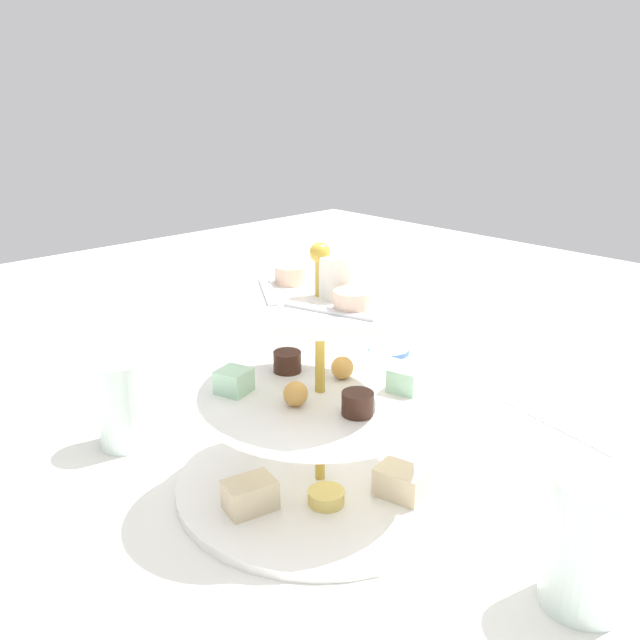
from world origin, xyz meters
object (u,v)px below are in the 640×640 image
(tiered_serving_stand, at_px, (320,416))
(water_glass_short_left, at_px, (282,354))
(teacup_with_saucer, at_px, (388,365))
(butter_knife_right, at_px, (556,425))
(water_glass_mid_back, at_px, (123,403))
(water_glass_tall_right, at_px, (589,543))

(tiered_serving_stand, relative_size, water_glass_short_left, 3.53)
(teacup_with_saucer, xyz_separation_m, butter_knife_right, (0.23, 0.05, -0.02))
(tiered_serving_stand, relative_size, water_glass_mid_back, 2.83)
(water_glass_mid_back, bearing_deg, butter_knife_right, 51.37)
(teacup_with_saucer, bearing_deg, water_glass_mid_back, -104.48)
(tiered_serving_stand, distance_m, water_glass_mid_back, 0.25)
(water_glass_short_left, relative_size, water_glass_mid_back, 0.80)
(tiered_serving_stand, relative_size, teacup_with_saucer, 3.31)
(water_glass_mid_back, bearing_deg, water_glass_tall_right, 16.10)
(water_glass_short_left, bearing_deg, water_glass_tall_right, -12.09)
(butter_knife_right, bearing_deg, water_glass_mid_back, 63.75)
(tiered_serving_stand, bearing_deg, water_glass_tall_right, 8.00)
(water_glass_short_left, relative_size, butter_knife_right, 0.50)
(teacup_with_saucer, relative_size, water_glass_mid_back, 0.85)
(tiered_serving_stand, bearing_deg, water_glass_mid_back, -154.92)
(water_glass_tall_right, distance_m, teacup_with_saucer, 0.45)
(water_glass_tall_right, distance_m, water_glass_mid_back, 0.51)
(water_glass_tall_right, xyz_separation_m, water_glass_short_left, (-0.50, 0.11, -0.02))
(teacup_with_saucer, bearing_deg, butter_knife_right, 12.00)
(butter_knife_right, xyz_separation_m, water_glass_mid_back, (-0.33, -0.41, 0.05))
(teacup_with_saucer, bearing_deg, tiered_serving_stand, -63.07)
(water_glass_tall_right, height_order, water_glass_short_left, water_glass_tall_right)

